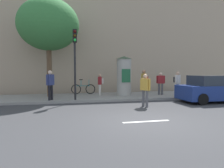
{
  "coord_description": "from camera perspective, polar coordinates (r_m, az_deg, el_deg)",
  "views": [
    {
      "loc": [
        -2.88,
        -7.11,
        1.88
      ],
      "look_at": [
        -0.85,
        2.0,
        1.28
      ],
      "focal_mm": 33.35,
      "sensor_mm": 36.0,
      "label": 1
    }
  ],
  "objects": [
    {
      "name": "pedestrian_in_light_jacket",
      "position": [
        12.64,
        -16.56,
        0.36
      ],
      "size": [
        0.45,
        0.5,
        1.75
      ],
      "color": "black",
      "rests_on": "sidewalk_curb"
    },
    {
      "name": "parked_car_silver",
      "position": [
        13.96,
        26.4,
        -1.3
      ],
      "size": [
        4.48,
        2.03,
        1.59
      ],
      "color": "navy",
      "rests_on": "ground_plane"
    },
    {
      "name": "poster_column",
      "position": [
        14.43,
        3.31,
        2.3
      ],
      "size": [
        1.1,
        1.1,
        2.73
      ],
      "color": "#9E9B93",
      "rests_on": "sidewalk_curb"
    },
    {
      "name": "pedestrian_tallest",
      "position": [
        10.93,
        9.16,
        -0.87
      ],
      "size": [
        0.52,
        0.58,
        1.7
      ],
      "color": "#4C4C51",
      "rests_on": "ground_plane"
    },
    {
      "name": "street_tree",
      "position": [
        14.77,
        -17.02,
        15.24
      ],
      "size": [
        3.98,
        3.98,
        6.44
      ],
      "color": "brown",
      "rests_on": "sidewalk_curb"
    },
    {
      "name": "pedestrian_near_pole",
      "position": [
        14.59,
        -3.29,
        0.4
      ],
      "size": [
        0.41,
        0.64,
        1.51
      ],
      "color": "silver",
      "rests_on": "sidewalk_curb"
    },
    {
      "name": "bicycle_leaning",
      "position": [
        15.51,
        -7.89,
        -1.31
      ],
      "size": [
        1.77,
        0.23,
        1.09
      ],
      "color": "black",
      "rests_on": "sidewalk_curb"
    },
    {
      "name": "traffic_light",
      "position": [
        12.41,
        -10.14,
        8.43
      ],
      "size": [
        0.24,
        0.45,
        4.1
      ],
      "color": "black",
      "rests_on": "sidewalk_curb"
    },
    {
      "name": "pedestrian_with_bag",
      "position": [
        14.86,
        17.48,
        0.71
      ],
      "size": [
        0.54,
        0.54,
        1.67
      ],
      "color": "#4C4C51",
      "rests_on": "sidewalk_curb"
    },
    {
      "name": "sidewalk_curb",
      "position": [
        14.52,
        -1.02,
        -3.46
      ],
      "size": [
        36.0,
        4.0,
        0.15
      ],
      "primitive_type": "cube",
      "color": "gray",
      "rests_on": "ground_plane"
    },
    {
      "name": "pedestrian_in_red_top",
      "position": [
        13.66,
        8.79,
        0.92
      ],
      "size": [
        0.41,
        0.66,
        1.79
      ],
      "color": "silver",
      "rests_on": "sidewalk_curb"
    },
    {
      "name": "pedestrian_with_backpack",
      "position": [
        15.35,
        13.2,
        0.61
      ],
      "size": [
        0.59,
        0.35,
        1.6
      ],
      "color": "#4C4C51",
      "rests_on": "sidewalk_curb"
    },
    {
      "name": "ground_plane",
      "position": [
        7.9,
        9.36,
        -10.12
      ],
      "size": [
        80.0,
        80.0,
        0.0
      ],
      "primitive_type": "plane",
      "color": "#38383A"
    },
    {
      "name": "lane_markings",
      "position": [
        7.9,
        9.36,
        -10.09
      ],
      "size": [
        25.8,
        0.16,
        0.01
      ],
      "color": "silver",
      "rests_on": "ground_plane"
    },
    {
      "name": "building_backdrop",
      "position": [
        19.47,
        -4.04,
        10.54
      ],
      "size": [
        36.0,
        5.0,
        8.42
      ],
      "primitive_type": "cube",
      "color": "tan",
      "rests_on": "ground_plane"
    }
  ]
}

